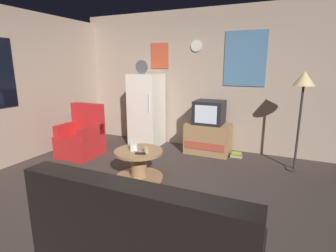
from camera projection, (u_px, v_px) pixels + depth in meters
The scene contains 14 objects.
ground_plane at pixel (137, 195), 3.47m from camera, with size 12.00×12.00×0.00m, color #3D332D.
wall_with_art at pixel (197, 80), 5.33m from camera, with size 5.20×0.12×2.74m.
fridge at pixel (147, 110), 5.48m from camera, with size 0.60×0.62×1.77m.
tv_stand at pixel (208, 138), 5.07m from camera, with size 0.84×0.53×0.58m.
crt_tv at pixel (209, 112), 4.95m from camera, with size 0.54×0.51×0.44m.
standing_lamp at pixel (303, 86), 3.99m from camera, with size 0.32×0.32×1.59m.
coffee_table at pixel (139, 165), 3.91m from camera, with size 0.72×0.72×0.45m.
wine_glass at pixel (132, 146), 3.81m from camera, with size 0.05×0.05×0.15m, color silver.
mug_ceramic_white at pixel (135, 147), 3.87m from camera, with size 0.08×0.08×0.09m, color silver.
mug_ceramic_tan at pixel (146, 150), 3.75m from camera, with size 0.08×0.08×0.09m, color tan.
remote_control at pixel (140, 153), 3.70m from camera, with size 0.15×0.04×0.02m, color black.
armchair at pixel (82, 138), 4.95m from camera, with size 0.68×0.68×0.96m.
couch at pixel (146, 245), 2.04m from camera, with size 1.70×0.80×0.92m.
book_stack at pixel (236, 155), 4.85m from camera, with size 0.21×0.17×0.10m.
Camera 1 is at (1.67, -2.72, 1.68)m, focal length 27.98 mm.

